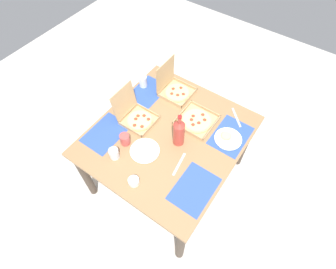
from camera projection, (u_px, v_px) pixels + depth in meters
ground_plane at (168, 176)px, 2.81m from camera, size 6.00×6.00×0.00m
dining_table at (168, 142)px, 2.28m from camera, size 1.25×1.15×0.75m
placemat_near_left at (194, 189)px, 1.92m from camera, size 0.36×0.26×0.00m
placemat_near_right at (231, 136)px, 2.19m from camera, size 0.36×0.26×0.00m
placemat_far_left at (106, 133)px, 2.20m from camera, size 0.36×0.26×0.00m
placemat_far_right at (148, 92)px, 2.47m from camera, size 0.36×0.26×0.00m
pizza_box_center at (136, 116)px, 2.25m from camera, size 0.25×0.29×0.29m
pizza_box_corner_left at (197, 121)px, 2.26m from camera, size 0.30×0.30×0.04m
pizza_box_edge_far at (175, 89)px, 2.43m from camera, size 0.26×0.27×0.30m
plate_near_left at (145, 151)px, 2.10m from camera, size 0.23×0.23×0.02m
plate_near_right at (228, 139)px, 2.16m from camera, size 0.22×0.22×0.03m
soda_bottle at (179, 132)px, 2.05m from camera, size 0.09×0.09×0.32m
cup_dark at (125, 139)px, 2.11m from camera, size 0.08×0.08×0.10m
cup_spare at (143, 81)px, 2.47m from camera, size 0.07×0.07×0.11m
cup_red at (114, 153)px, 2.04m from camera, size 0.07×0.07×0.09m
condiment_bowl at (134, 181)px, 1.93m from camera, size 0.08×0.08×0.05m
knife_by_far_left at (179, 164)px, 2.04m from camera, size 0.21×0.05×0.00m
knife_by_near_left at (236, 117)px, 2.29m from camera, size 0.16×0.16×0.00m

